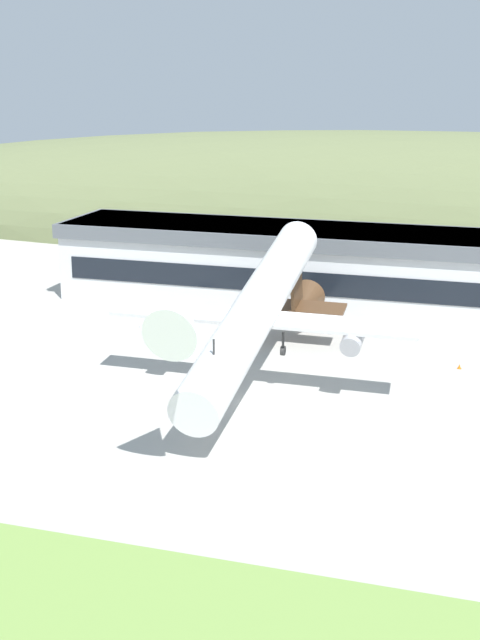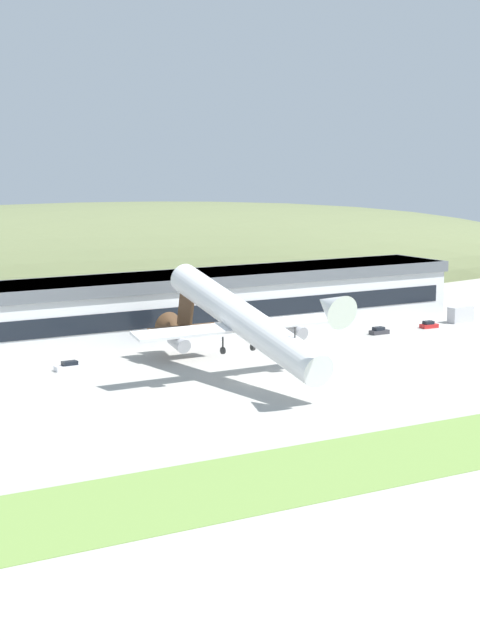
% 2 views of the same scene
% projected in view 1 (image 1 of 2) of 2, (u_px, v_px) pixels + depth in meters
% --- Properties ---
extents(ground_plane, '(418.90, 418.90, 0.00)m').
position_uv_depth(ground_plane, '(255.00, 403.00, 98.84)').
color(ground_plane, '#ADAAA3').
extents(grass_strip_foreground, '(377.01, 19.15, 0.08)m').
position_uv_depth(grass_strip_foreground, '(83.00, 616.00, 60.32)').
color(grass_strip_foreground, '#759947').
rests_on(grass_strip_foreground, ground_plane).
extents(hill_backdrop, '(341.17, 64.96, 46.23)m').
position_uv_depth(hill_backdrop, '(430.00, 239.00, 194.15)').
color(hill_backdrop, '#667047').
rests_on(hill_backdrop, ground_plane).
extents(terminal_building, '(112.92, 17.25, 12.27)m').
position_uv_depth(terminal_building, '(420.00, 269.00, 133.01)').
color(terminal_building, silver).
rests_on(terminal_building, ground_plane).
extents(cargo_airplane, '(36.16, 53.52, 16.63)m').
position_uv_depth(cargo_airplane, '(257.00, 312.00, 100.19)').
color(cargo_airplane, white).
extents(service_car_2, '(4.61, 1.82, 1.55)m').
position_uv_depth(service_car_2, '(157.00, 323.00, 127.57)').
color(service_car_2, silver).
rests_on(service_car_2, ground_plane).
extents(traffic_cone_0, '(0.52, 0.52, 0.58)m').
position_uv_depth(traffic_cone_0, '(459.00, 366.00, 110.21)').
color(traffic_cone_0, orange).
rests_on(traffic_cone_0, ground_plane).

